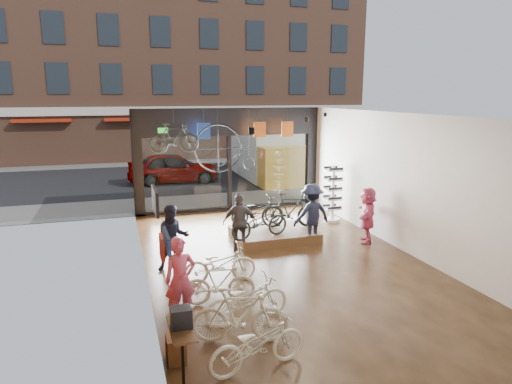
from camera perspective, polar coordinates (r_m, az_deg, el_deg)
name	(u,v)px	position (r m, az deg, el deg)	size (l,w,h in m)	color
ground_plane	(285,264)	(11.97, 3.70, -9.00)	(7.00, 12.00, 0.04)	black
ceiling	(288,114)	(11.18, 3.97, 9.70)	(7.00, 12.00, 0.04)	black
wall_left	(142,201)	(10.70, -14.07, -1.13)	(0.04, 12.00, 3.80)	#AF6020
wall_right	(407,184)	(13.08, 18.40, 0.98)	(0.04, 12.00, 3.80)	beige
wall_back	(456,287)	(6.41, 23.75, -10.77)	(7.00, 0.04, 3.80)	beige
storefront	(229,160)	(17.07, -3.39, 4.05)	(7.00, 0.26, 3.80)	black
exit_sign	(163,130)	(16.43, -11.56, 7.55)	(0.35, 0.06, 0.18)	#198C26
street_road	(191,172)	(26.09, -8.07, 2.51)	(30.00, 18.00, 0.02)	black
sidewalk_near	(223,201)	(18.56, -4.20, -1.09)	(30.00, 2.40, 0.12)	slate
sidewalk_far	(181,161)	(29.99, -9.30, 3.84)	(30.00, 2.00, 0.12)	slate
opposite_building	(173,53)	(32.29, -10.39, 16.73)	(26.00, 5.00, 14.00)	brown
street_car	(173,168)	(22.85, -10.32, 3.00)	(1.77, 4.39, 1.50)	gray
box_truck	(270,153)	(22.83, 1.81, 4.88)	(2.40, 7.20, 2.84)	silver
floor_bike_0	(258,344)	(7.55, 0.19, -18.47)	(0.58, 1.67, 0.88)	beige
floor_bike_1	(240,315)	(8.23, -2.00, -15.14)	(0.48, 1.71, 1.03)	beige
floor_bike_2	(247,300)	(8.94, -1.14, -13.31)	(0.59, 1.69, 0.89)	beige
floor_bike_3	(219,283)	(9.66, -4.60, -11.27)	(0.43, 1.51, 0.91)	beige
floor_bike_4	(220,264)	(10.69, -4.53, -8.98)	(0.59, 1.69, 0.89)	beige
display_platform	(274,235)	(13.79, 2.24, -5.35)	(2.40, 1.80, 0.30)	#4A331C
display_bike_left	(259,222)	(12.88, 0.44, -3.75)	(0.62, 1.77, 0.93)	black
display_bike_mid	(291,210)	(13.90, 4.35, -2.28)	(0.51, 1.80, 1.08)	black
display_bike_right	(257,211)	(14.18, 0.06, -2.36)	(0.59, 1.68, 0.88)	black
customer_0	(180,279)	(8.96, -9.42, -10.73)	(0.61, 0.40, 1.66)	#CC4C72
customer_1	(173,238)	(11.44, -10.33, -5.65)	(0.81, 0.63, 1.66)	#161C33
customer_2	(240,223)	(12.59, -2.00, -3.86)	(0.96, 0.40, 1.64)	#3F3F44
customer_3	(312,214)	(13.34, 6.98, -2.73)	(1.15, 0.66, 1.78)	#161C33
customer_5	(367,215)	(13.78, 13.73, -2.80)	(1.53, 0.49, 1.65)	#CC4C72
sunglasses_rack	(333,194)	(15.74, 9.55, -0.26)	(0.57, 0.46, 1.92)	white
wall_merch	(166,285)	(7.56, -11.16, -11.36)	(0.40, 2.40, 2.60)	navy
penny_farthing	(228,149)	(15.17, -3.52, 5.33)	(2.00, 0.06, 1.60)	black
hung_bike	(174,138)	(14.79, -10.21, 6.65)	(0.45, 1.58, 0.95)	black
jersey_left	(204,131)	(15.94, -6.53, 7.59)	(0.45, 0.03, 0.55)	#1E3F99
jersey_mid	(260,130)	(16.44, 0.47, 7.80)	(0.45, 0.03, 0.55)	#CC5919
jersey_right	(287,129)	(16.78, 3.93, 7.86)	(0.45, 0.03, 0.55)	#CC5919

